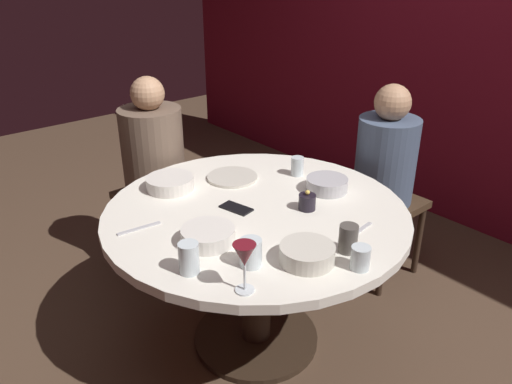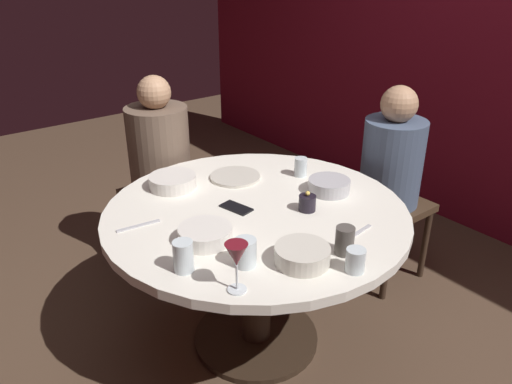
% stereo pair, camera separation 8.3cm
% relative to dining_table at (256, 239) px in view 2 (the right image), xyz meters
% --- Properties ---
extents(ground_plane, '(8.00, 8.00, 0.00)m').
position_rel_dining_table_xyz_m(ground_plane, '(0.00, 0.00, -0.57)').
color(ground_plane, '#4C3828').
extents(back_wall, '(6.00, 0.10, 2.60)m').
position_rel_dining_table_xyz_m(back_wall, '(0.00, 1.89, 0.73)').
color(back_wall, maroon).
rests_on(back_wall, ground).
extents(dining_table, '(1.31, 1.31, 0.72)m').
position_rel_dining_table_xyz_m(dining_table, '(0.00, 0.00, 0.00)').
color(dining_table, silver).
rests_on(dining_table, ground).
extents(seated_diner_left, '(0.40, 0.40, 1.14)m').
position_rel_dining_table_xyz_m(seated_diner_left, '(-0.88, 0.00, 0.14)').
color(seated_diner_left, '#3F2D1E').
rests_on(seated_diner_left, ground).
extents(seated_diner_back, '(0.40, 0.40, 1.12)m').
position_rel_dining_table_xyz_m(seated_diner_back, '(0.00, 0.92, 0.13)').
color(seated_diner_back, '#3F2D1E').
rests_on(seated_diner_back, ground).
extents(candle_holder, '(0.07, 0.07, 0.09)m').
position_rel_dining_table_xyz_m(candle_holder, '(0.14, 0.16, 0.19)').
color(candle_holder, black).
rests_on(candle_holder, dining_table).
extents(wine_glass, '(0.08, 0.08, 0.18)m').
position_rel_dining_table_xyz_m(wine_glass, '(0.42, -0.40, 0.28)').
color(wine_glass, silver).
rests_on(wine_glass, dining_table).
extents(dinner_plate, '(0.25, 0.25, 0.01)m').
position_rel_dining_table_xyz_m(dinner_plate, '(-0.32, 0.12, 0.16)').
color(dinner_plate, beige).
rests_on(dinner_plate, dining_table).
extents(cell_phone, '(0.15, 0.10, 0.01)m').
position_rel_dining_table_xyz_m(cell_phone, '(-0.05, -0.07, 0.16)').
color(cell_phone, black).
rests_on(cell_phone, dining_table).
extents(bowl_serving_large, '(0.19, 0.19, 0.06)m').
position_rel_dining_table_xyz_m(bowl_serving_large, '(0.07, 0.37, 0.18)').
color(bowl_serving_large, '#B7B7BC').
rests_on(bowl_serving_large, dining_table).
extents(bowl_salad_center, '(0.21, 0.21, 0.06)m').
position_rel_dining_table_xyz_m(bowl_salad_center, '(0.09, -0.32, 0.18)').
color(bowl_salad_center, silver).
rests_on(bowl_salad_center, dining_table).
extents(bowl_small_white, '(0.20, 0.20, 0.06)m').
position_rel_dining_table_xyz_m(bowl_small_white, '(0.43, -0.12, 0.18)').
color(bowl_small_white, beige).
rests_on(bowl_small_white, dining_table).
extents(bowl_sauce_side, '(0.22, 0.22, 0.06)m').
position_rel_dining_table_xyz_m(bowl_sauce_side, '(-0.41, -0.17, 0.18)').
color(bowl_sauce_side, silver).
rests_on(bowl_sauce_side, dining_table).
extents(cup_near_candle, '(0.07, 0.07, 0.11)m').
position_rel_dining_table_xyz_m(cup_near_candle, '(0.47, 0.04, 0.21)').
color(cup_near_candle, '#4C4742').
rests_on(cup_near_candle, dining_table).
extents(cup_by_left_diner, '(0.08, 0.08, 0.10)m').
position_rel_dining_table_xyz_m(cup_by_left_diner, '(0.31, -0.29, 0.20)').
color(cup_by_left_diner, silver).
rests_on(cup_by_left_diner, dining_table).
extents(cup_by_right_diner, '(0.07, 0.07, 0.09)m').
position_rel_dining_table_xyz_m(cup_by_right_diner, '(0.57, -0.02, 0.19)').
color(cup_by_right_diner, silver).
rests_on(cup_by_right_diner, dining_table).
extents(cup_center_front, '(0.07, 0.07, 0.11)m').
position_rel_dining_table_xyz_m(cup_center_front, '(0.21, -0.48, 0.21)').
color(cup_center_front, silver).
rests_on(cup_center_front, dining_table).
extents(cup_far_edge, '(0.06, 0.06, 0.09)m').
position_rel_dining_table_xyz_m(cup_far_edge, '(-0.15, 0.39, 0.20)').
color(cup_far_edge, silver).
rests_on(cup_far_edge, dining_table).
extents(fork_near_plate, '(0.04, 0.18, 0.01)m').
position_rel_dining_table_xyz_m(fork_near_plate, '(0.41, 0.18, 0.15)').
color(fork_near_plate, '#B7B7BC').
rests_on(fork_near_plate, dining_table).
extents(knife_near_plate, '(0.04, 0.18, 0.01)m').
position_rel_dining_table_xyz_m(knife_near_plate, '(-0.17, -0.47, 0.15)').
color(knife_near_plate, '#B7B7BC').
rests_on(knife_near_plate, dining_table).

